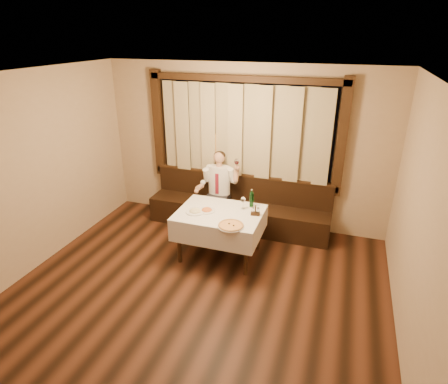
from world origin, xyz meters
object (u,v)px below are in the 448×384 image
(banquette, at_px, (239,210))
(pasta_cream, at_px, (195,210))
(cruet_caddy, at_px, (255,212))
(green_bottle, at_px, (252,199))
(pizza, at_px, (231,225))
(seated_man, at_px, (218,184))
(pasta_red, at_px, (207,209))
(dining_table, at_px, (220,218))

(banquette, distance_m, pasta_cream, 1.29)
(banquette, relative_size, cruet_caddy, 22.13)
(pasta_cream, distance_m, cruet_caddy, 0.90)
(pasta_cream, relative_size, green_bottle, 0.98)
(pizza, xyz_separation_m, seated_man, (-0.65, 1.32, 0.03))
(pizza, xyz_separation_m, cruet_caddy, (0.24, 0.45, 0.03))
(banquette, height_order, pasta_red, banquette)
(dining_table, distance_m, pizza, 0.50)
(pasta_red, bearing_deg, seated_man, 99.15)
(pizza, bearing_deg, green_bottle, 81.33)
(pizza, bearing_deg, dining_table, 127.80)
(cruet_caddy, xyz_separation_m, seated_man, (-0.88, 0.86, -0.01))
(green_bottle, distance_m, cruet_caddy, 0.30)
(pizza, bearing_deg, banquette, 101.86)
(banquette, bearing_deg, pasta_red, -100.51)
(green_bottle, relative_size, seated_man, 0.21)
(pizza, relative_size, seated_man, 0.27)
(dining_table, bearing_deg, banquette, 90.00)
(pasta_red, xyz_separation_m, green_bottle, (0.60, 0.36, 0.09))
(dining_table, height_order, cruet_caddy, cruet_caddy)
(banquette, distance_m, cruet_caddy, 1.20)
(dining_table, distance_m, seated_man, 1.01)
(pasta_cream, height_order, green_bottle, green_bottle)
(pizza, xyz_separation_m, pasta_cream, (-0.64, 0.25, 0.02))
(banquette, bearing_deg, pizza, -78.14)
(dining_table, relative_size, pasta_cream, 4.47)
(pasta_red, distance_m, seated_man, 0.98)
(pasta_red, height_order, green_bottle, green_bottle)
(pasta_red, distance_m, pasta_cream, 0.18)
(green_bottle, bearing_deg, pizza, -98.67)
(pasta_cream, bearing_deg, dining_table, 19.84)
(banquette, xyz_separation_m, pasta_cream, (-0.35, -1.15, 0.48))
(pizza, distance_m, seated_man, 1.47)
(pizza, distance_m, pasta_cream, 0.69)
(pasta_cream, bearing_deg, pizza, -21.63)
(banquette, xyz_separation_m, pizza, (0.29, -1.40, 0.46))
(seated_man, bearing_deg, pasta_cream, -89.77)
(pasta_red, relative_size, pasta_cream, 0.89)
(pasta_red, height_order, seated_man, seated_man)
(dining_table, height_order, pizza, pizza)
(cruet_caddy, height_order, seated_man, seated_man)
(banquette, relative_size, pasta_red, 12.66)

